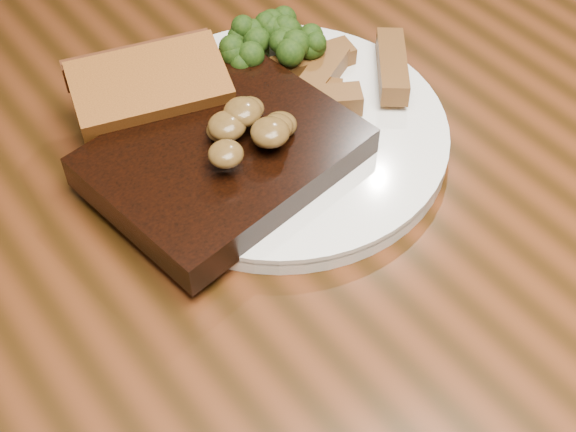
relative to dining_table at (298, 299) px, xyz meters
The scene contains 9 objects.
dining_table is the anchor object (origin of this frame).
chair_far 0.69m from the dining_table, 85.83° to the left, with size 0.52×0.52×0.89m.
plate 0.13m from the dining_table, 61.42° to the left, with size 0.26×0.26×0.01m, color white.
steak 0.14m from the dining_table, 103.90° to the left, with size 0.18×0.14×0.03m, color black.
steak_bone 0.12m from the dining_table, 163.93° to the left, with size 0.15×0.01×0.02m, color #BEB293.
mushroom_pile 0.16m from the dining_table, 97.04° to the left, with size 0.08×0.08×0.03m, color brown, non-canonical shape.
garlic_bread 0.19m from the dining_table, 101.50° to the left, with size 0.11×0.06×0.02m, color #92541A.
potato_wedges 0.18m from the dining_table, 40.64° to the left, with size 0.11×0.11×0.02m, color brown, non-canonical shape.
broccoli_cluster 0.21m from the dining_table, 61.93° to the left, with size 0.06×0.06×0.04m, color #263D0E, non-canonical shape.
Camera 1 is at (-0.23, -0.28, 1.19)m, focal length 50.00 mm.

